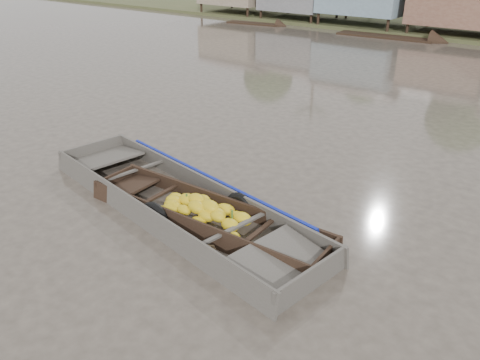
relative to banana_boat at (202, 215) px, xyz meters
The scene contains 3 objects.
ground 0.76m from the banana_boat, 40.75° to the right, with size 120.00×120.00×0.00m, color #453D35.
banana_boat is the anchor object (origin of this frame).
viewer_boat 0.82m from the banana_boat, behind, with size 8.36×3.21×0.66m.
Camera 1 is at (5.71, -5.95, 5.46)m, focal length 35.00 mm.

